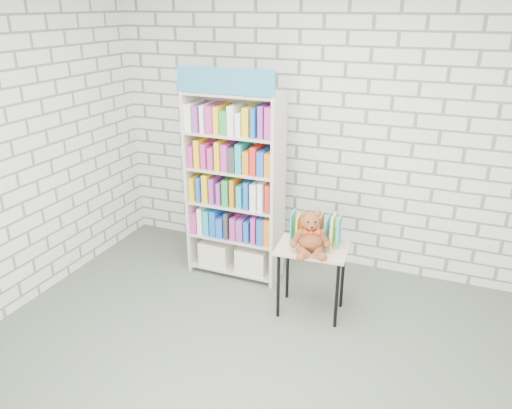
% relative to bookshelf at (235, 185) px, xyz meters
% --- Properties ---
extents(ground, '(4.50, 4.50, 0.00)m').
position_rel_bookshelf_xyz_m(ground, '(0.66, -1.36, -0.97)').
color(ground, '#515A4C').
rests_on(ground, ground).
extents(room_shell, '(4.52, 4.02, 2.81)m').
position_rel_bookshelf_xyz_m(room_shell, '(0.66, -1.36, 0.82)').
color(room_shell, silver).
rests_on(room_shell, ground).
extents(bookshelf, '(0.95, 0.37, 2.12)m').
position_rel_bookshelf_xyz_m(bookshelf, '(0.00, 0.00, 0.00)').
color(bookshelf, beige).
rests_on(bookshelf, ground).
extents(display_table, '(0.65, 0.47, 0.66)m').
position_rel_bookshelf_xyz_m(display_table, '(0.93, -0.42, -0.40)').
color(display_table, tan).
rests_on(display_table, ground).
extents(table_books, '(0.44, 0.22, 0.26)m').
position_rel_bookshelf_xyz_m(table_books, '(0.92, -0.32, -0.18)').
color(table_books, teal).
rests_on(table_books, display_table).
extents(teddy_bear, '(0.35, 0.34, 0.38)m').
position_rel_bookshelf_xyz_m(teddy_bear, '(0.94, -0.52, -0.16)').
color(teddy_bear, maroon).
rests_on(teddy_bear, display_table).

